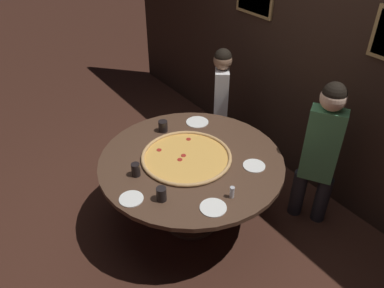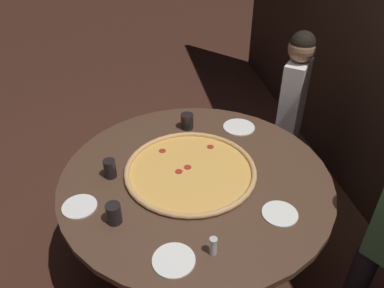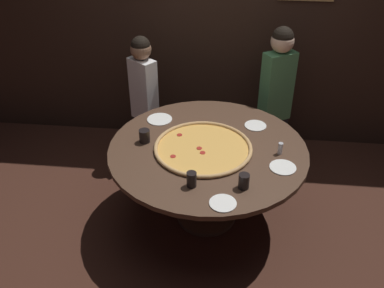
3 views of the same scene
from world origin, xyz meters
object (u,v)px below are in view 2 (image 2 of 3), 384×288
Objects in this scene: drink_cup_beside_pizza at (187,121)px; dining_table at (196,192)px; white_plate_left_side at (239,127)px; drink_cup_front_edge at (110,169)px; white_plate_right_side at (174,260)px; white_plate_near_front at (80,206)px; drink_cup_far_left at (114,213)px; condiment_shaker at (213,246)px; white_plate_far_back at (280,214)px; diner_centre_back at (292,104)px; giant_pizza at (190,170)px.

dining_table is at bearing -3.84° from drink_cup_beside_pizza.
drink_cup_front_edge is at bearing -66.80° from white_plate_left_side.
white_plate_right_side is 1.08× the size of white_plate_near_front.
condiment_shaker is at bearing 57.94° from drink_cup_far_left.
white_plate_near_front is (-0.14, -0.18, -0.05)m from drink_cup_far_left.
drink_cup_front_edge reaches higher than condiment_shaker.
drink_cup_front_edge is 0.52× the size of white_plate_left_side.
white_plate_near_front is (-0.43, -0.45, 0.00)m from white_plate_right_side.
white_plate_near_front is at bearing -102.83° from white_plate_far_back.
white_plate_far_back is at bearing 108.29° from white_plate_right_side.
drink_cup_far_left is at bearing -138.10° from white_plate_right_side.
drink_cup_front_edge reaches higher than white_plate_left_side.
drink_cup_far_left is 0.60× the size of white_plate_near_front.
condiment_shaker reaches higher than white_plate_near_front.
drink_cup_far_left is 0.08× the size of diner_centre_back.
white_plate_near_front is at bearing -59.93° from white_plate_left_side.
diner_centre_back is (-0.85, 1.54, 0.00)m from white_plate_near_front.
white_plate_left_side is at bearing 135.14° from giant_pizza.
white_plate_right_side is at bearing 46.29° from white_plate_near_front.
drink_cup_front_edge is 0.68m from drink_cup_beside_pizza.
drink_cup_beside_pizza reaches higher than white_plate_near_front.
white_plate_left_side is at bearing 130.71° from drink_cup_far_left.
dining_table is 0.68m from white_plate_near_front.
drink_cup_far_left is 0.51× the size of white_plate_left_side.
dining_table is at bearing 166.48° from diner_centre_back.
giant_pizza is at bearing -44.86° from white_plate_left_side.
drink_cup_far_left reaches higher than dining_table.
giant_pizza is 4.19× the size of white_plate_far_back.
drink_cup_far_left reaches higher than white_plate_left_side.
condiment_shaker is at bearing 35.96° from drink_cup_front_edge.
dining_table is 2.03× the size of giant_pizza.
condiment_shaker is at bearing -2.33° from dining_table.
white_plate_far_back is (0.46, 0.86, -0.05)m from drink_cup_front_edge.
white_plate_left_side is (-0.74, 0.86, -0.05)m from drink_cup_far_left.
drink_cup_beside_pizza is at bearing 176.95° from condiment_shaker.
drink_cup_front_edge is 1.06× the size of drink_cup_beside_pizza.
drink_cup_front_edge is 0.61× the size of white_plate_far_back.
drink_cup_far_left is at bearing 53.79° from white_plate_near_front.
white_plate_right_side is at bearing -30.19° from white_plate_left_side.
drink_cup_far_left reaches higher than giant_pizza.
diner_centre_back reaches higher than white_plate_left_side.
giant_pizza is 0.60× the size of diner_centre_back.
white_plate_right_side is (0.29, 0.26, -0.05)m from drink_cup_far_left.
white_plate_left_side is 2.27× the size of condiment_shaker.
diner_centre_back reaches higher than condiment_shaker.
drink_cup_far_left is 1.15× the size of condiment_shaker.
white_plate_right_side is 0.15× the size of diner_centre_back.
diner_centre_back reaches higher than white_plate_near_front.
drink_cup_far_left is at bearing -49.29° from white_plate_left_side.
white_plate_far_back is at bearing -1.30° from white_plate_left_side.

